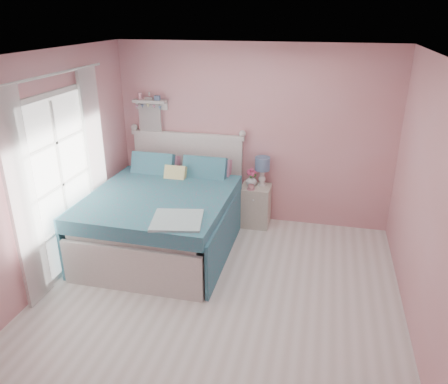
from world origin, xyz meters
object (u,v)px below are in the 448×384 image
at_px(nightstand, 255,206).
at_px(table_lamp, 262,166).
at_px(bed, 165,217).
at_px(teacup, 251,187).
at_px(vase, 251,180).

relative_size(nightstand, table_lamp, 1.42).
distance_m(bed, table_lamp, 1.59).
xyz_separation_m(nightstand, teacup, (-0.05, -0.12, 0.34)).
bearing_deg(bed, nightstand, 40.62).
height_order(nightstand, table_lamp, table_lamp).
bearing_deg(table_lamp, vase, -159.18).
relative_size(bed, nightstand, 3.70).
relative_size(nightstand, vase, 3.53).
bearing_deg(nightstand, table_lamp, 46.95).
height_order(bed, teacup, bed).
bearing_deg(teacup, nightstand, 66.93).
xyz_separation_m(vase, teacup, (0.02, -0.14, -0.05)).
bearing_deg(bed, teacup, 37.87).
relative_size(bed, teacup, 24.85).
bearing_deg(bed, vase, 43.33).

